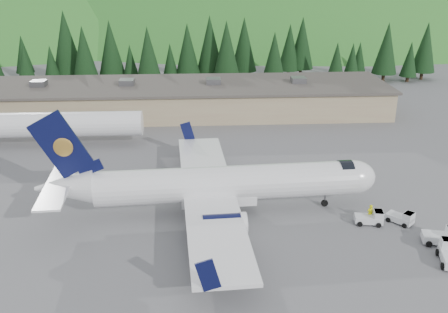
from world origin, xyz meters
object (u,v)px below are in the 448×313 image
at_px(airliner, 217,185).
at_px(terminal_building, 185,98).
at_px(baggage_tug_d, 402,218).
at_px(baggage_tug_b, 443,237).
at_px(ramp_worker, 370,213).
at_px(baggage_tug_a, 371,218).
at_px(second_airliner, 45,124).

height_order(airliner, terminal_building, airliner).
height_order(airliner, baggage_tug_d, airliner).
height_order(baggage_tug_b, baggage_tug_d, baggage_tug_b).
relative_size(baggage_tug_d, ramp_worker, 1.51).
bearing_deg(ramp_worker, baggage_tug_a, 78.36).
relative_size(baggage_tug_b, ramp_worker, 1.86).
relative_size(terminal_building, baggage_tug_d, 24.98).
bearing_deg(baggage_tug_b, second_airliner, 160.69).
height_order(airliner, baggage_tug_a, airliner).
distance_m(airliner, terminal_building, 38.27).
bearing_deg(second_airliner, baggage_tug_b, -33.49).
distance_m(second_airliner, baggage_tug_d, 49.89).
xyz_separation_m(baggage_tug_a, terminal_building, (-19.59, 41.55, 1.96)).
bearing_deg(airliner, ramp_worker, -13.96).
xyz_separation_m(second_airliner, baggage_tug_b, (45.03, -29.79, -2.56)).
bearing_deg(baggage_tug_a, baggage_tug_d, 8.15).
distance_m(baggage_tug_b, terminal_building, 52.26).
distance_m(airliner, baggage_tug_d, 19.33).
xyz_separation_m(baggage_tug_a, baggage_tug_b, (5.53, -4.24, 0.10)).
xyz_separation_m(baggage_tug_a, ramp_worker, (-0.00, 0.52, 0.28)).
distance_m(airliner, ramp_worker, 16.06).
bearing_deg(second_airliner, ramp_worker, -32.36).
relative_size(baggage_tug_a, baggage_tug_b, 0.86).
xyz_separation_m(terminal_building, ramp_worker, (19.59, -41.03, -1.68)).
relative_size(airliner, baggage_tug_b, 10.27).
relative_size(second_airliner, baggage_tug_d, 9.67).
bearing_deg(baggage_tug_b, ramp_worker, 153.45).
bearing_deg(baggage_tug_a, airliner, 178.03).
bearing_deg(baggage_tug_a, second_airliner, 157.72).
bearing_deg(baggage_tug_b, terminal_building, 132.93).
xyz_separation_m(airliner, ramp_worker, (15.63, -2.97, -2.23)).
distance_m(baggage_tug_b, ramp_worker, 7.30).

